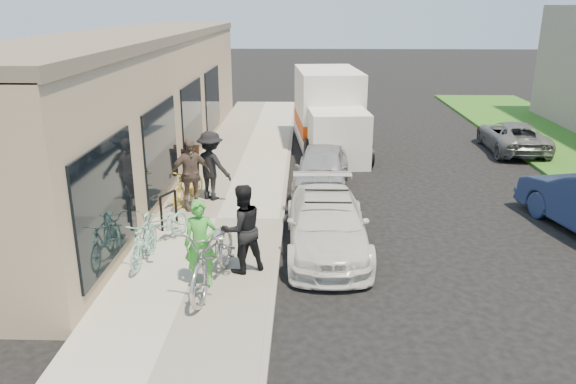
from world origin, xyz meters
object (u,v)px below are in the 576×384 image
object	(u,v)px
sedan_white	(327,223)
bystander_a	(211,166)
moving_truck	(329,115)
sandwich_board	(189,161)
cruiser_bike_a	(144,240)
cruiser_bike_b	(162,225)
bystander_b	(190,174)
man_standing	(242,229)
tandem_bike	(214,254)
sedan_silver	(322,168)
cruiser_bike_c	(188,186)
far_car_gray	(512,137)
woman_rider	(200,243)
bike_rack	(168,206)

from	to	relation	value
sedan_white	bystander_a	size ratio (longest dim) A/B	2.31
moving_truck	sandwich_board	bearing A→B (deg)	-141.20
cruiser_bike_a	cruiser_bike_b	xyz separation A→B (m)	(0.14, 0.93, -0.05)
cruiser_bike_a	bystander_b	world-z (taller)	bystander_b
man_standing	cruiser_bike_a	distance (m)	2.04
sedan_white	bystander_b	world-z (taller)	bystander_b
sedan_white	tandem_bike	distance (m)	2.90
sedan_silver	cruiser_bike_c	size ratio (longest dim) A/B	2.30
cruiser_bike_b	bystander_b	xyz separation A→B (m)	(0.19, 2.15, 0.48)
man_standing	bystander_b	size ratio (longest dim) A/B	0.96
sandwich_board	cruiser_bike_c	distance (m)	2.45
tandem_bike	sedan_white	bearing A→B (deg)	51.76
moving_truck	bystander_b	distance (m)	7.94
sedan_white	cruiser_bike_b	bearing A→B (deg)	-179.48
tandem_bike	cruiser_bike_c	xyz separation A→B (m)	(-1.37, 4.44, -0.15)
sedan_white	far_car_gray	bearing A→B (deg)	50.21
sandwich_board	cruiser_bike_a	xyz separation A→B (m)	(0.29, -5.90, 0.02)
woman_rider	sedan_silver	bearing A→B (deg)	62.88
sedan_white	cruiser_bike_c	bearing A→B (deg)	143.24
tandem_bike	bystander_b	xyz separation A→B (m)	(-1.21, 4.03, 0.27)
sandwich_board	sedan_white	size ratio (longest dim) A/B	0.21
woman_rider	bystander_b	size ratio (longest dim) A/B	0.90
far_car_gray	cruiser_bike_c	world-z (taller)	cruiser_bike_c
sandwich_board	sedan_silver	size ratio (longest dim) A/B	0.24
sedan_silver	tandem_bike	bearing A→B (deg)	-103.34
sedan_silver	tandem_bike	xyz separation A→B (m)	(-2.08, -6.15, 0.16)
woman_rider	cruiser_bike_a	size ratio (longest dim) A/B	1.03
bystander_b	cruiser_bike_b	bearing A→B (deg)	-126.12
sedan_white	cruiser_bike_a	xyz separation A→B (m)	(-3.62, -1.06, 0.02)
bike_rack	tandem_bike	bearing A→B (deg)	-62.16
sedan_silver	cruiser_bike_b	world-z (taller)	sedan_silver
sandwich_board	far_car_gray	size ratio (longest dim) A/B	0.23
sedan_silver	cruiser_bike_c	world-z (taller)	sedan_silver
sedan_white	sedan_silver	world-z (taller)	same
sedan_white	tandem_bike	bearing A→B (deg)	-137.71
far_car_gray	man_standing	size ratio (longest dim) A/B	2.25
cruiser_bike_a	bike_rack	bearing A→B (deg)	91.28
man_standing	cruiser_bike_b	xyz separation A→B (m)	(-1.84, 1.23, -0.44)
man_standing	bystander_a	distance (m)	4.35
cruiser_bike_c	bystander_a	distance (m)	0.78
cruiser_bike_a	far_car_gray	bearing A→B (deg)	45.83
man_standing	bystander_a	bearing A→B (deg)	-103.75
cruiser_bike_b	bystander_a	distance (m)	3.03
bike_rack	sedan_silver	distance (m)	4.89
far_car_gray	cruiser_bike_b	xyz separation A→B (m)	(-10.40, -8.89, 0.03)
bike_rack	man_standing	xyz separation A→B (m)	(1.93, -2.17, 0.36)
sandwich_board	cruiser_bike_a	distance (m)	5.91
tandem_bike	man_standing	world-z (taller)	man_standing
sedan_white	bystander_a	xyz separation A→B (m)	(-2.91, 2.81, 0.45)
woman_rider	bystander_a	distance (m)	4.78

